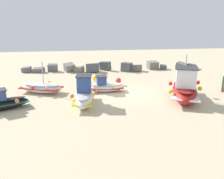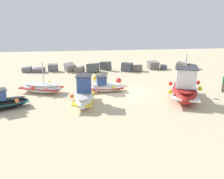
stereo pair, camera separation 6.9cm
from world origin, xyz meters
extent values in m
plane|color=beige|center=(0.00, 0.00, 0.00)|extent=(55.35, 55.35, 0.00)
ellipsoid|color=white|center=(-1.32, 0.67, 0.35)|extent=(3.12, 1.29, 0.79)
cube|color=maroon|center=(-1.32, 0.67, 0.39)|extent=(2.99, 1.30, 0.14)
ellipsoid|color=beige|center=(-1.32, 0.67, 0.65)|extent=(2.74, 1.11, 0.18)
cube|color=#2D4784|center=(-1.76, 0.66, 1.05)|extent=(0.85, 0.87, 0.69)
cube|color=#333338|center=(-1.76, 0.66, 1.43)|extent=(0.98, 1.00, 0.06)
sphere|color=yellow|center=(-0.76, -0.03, 0.55)|extent=(0.25, 0.25, 0.25)
sphere|color=orange|center=(-1.87, 1.36, 0.57)|extent=(0.25, 0.25, 0.25)
ellipsoid|color=black|center=(-9.28, -2.82, 0.38)|extent=(3.86, 2.66, 0.83)
cube|color=#1E6670|center=(-9.28, -2.82, 0.41)|extent=(3.73, 2.61, 0.14)
ellipsoid|color=black|center=(-9.28, -2.82, 0.69)|extent=(3.39, 2.31, 0.19)
sphere|color=orange|center=(-8.20, -3.16, 0.68)|extent=(0.31, 0.31, 0.31)
sphere|color=orange|center=(-9.58, -2.14, 0.67)|extent=(0.31, 0.31, 0.31)
ellipsoid|color=maroon|center=(4.67, -2.44, 0.62)|extent=(3.64, 5.44, 1.30)
cube|color=white|center=(4.67, -2.44, 0.68)|extent=(3.61, 5.27, 0.16)
ellipsoid|color=maroon|center=(4.67, -2.44, 1.14)|extent=(3.18, 4.78, 0.25)
cube|color=white|center=(4.47, -2.97, 1.97)|extent=(1.87, 1.84, 1.47)
cube|color=#333338|center=(4.47, -2.97, 2.74)|extent=(2.17, 2.14, 0.06)
cylinder|color=#B7B7BC|center=(4.90, -1.81, 2.42)|extent=(0.08, 0.08, 2.36)
sphere|color=red|center=(6.18, -1.58, 1.16)|extent=(0.34, 0.34, 0.34)
sphere|color=red|center=(3.76, -1.63, 1.16)|extent=(0.34, 0.34, 0.34)
sphere|color=yellow|center=(5.57, -3.24, 1.12)|extent=(0.34, 0.34, 0.34)
sphere|color=yellow|center=(3.15, -3.29, 0.99)|extent=(0.34, 0.34, 0.34)
ellipsoid|color=white|center=(-3.40, -2.63, 0.49)|extent=(1.90, 4.03, 1.05)
cube|color=gold|center=(-3.40, -2.63, 0.54)|extent=(1.89, 3.88, 0.15)
ellipsoid|color=beige|center=(-3.40, -2.63, 0.91)|extent=(1.64, 3.54, 0.22)
cube|color=#2D4784|center=(-3.36, -2.33, 1.59)|extent=(1.15, 1.23, 1.21)
cube|color=#333338|center=(-3.36, -2.33, 2.23)|extent=(1.33, 1.43, 0.06)
sphere|color=orange|center=(-4.29, -3.20, 0.90)|extent=(0.32, 0.32, 0.32)
sphere|color=#EA7F75|center=(-2.50, -2.06, 0.93)|extent=(0.32, 0.32, 0.32)
ellipsoid|color=white|center=(-7.06, 1.05, 0.42)|extent=(4.13, 2.84, 0.88)
cube|color=maroon|center=(-7.06, 1.05, 0.47)|extent=(4.00, 2.82, 0.10)
ellipsoid|color=beige|center=(-7.06, 1.05, 0.78)|extent=(3.63, 2.49, 0.16)
cylinder|color=#B7B7BC|center=(-6.81, 0.94, 1.81)|extent=(0.08, 0.08, 1.92)
sphere|color=#EA7F75|center=(-6.45, -0.12, 0.69)|extent=(0.27, 0.27, 0.27)
sphere|color=yellow|center=(-6.43, 1.70, 0.75)|extent=(0.27, 0.27, 0.27)
sphere|color=red|center=(-7.70, 0.39, 0.66)|extent=(0.27, 0.27, 0.27)
sphere|color=yellow|center=(-7.68, 2.21, 0.65)|extent=(0.27, 0.27, 0.27)
cylinder|color=brown|center=(8.91, -0.83, 0.41)|extent=(0.14, 0.14, 0.82)
cylinder|color=brown|center=(9.03, -0.93, 0.41)|extent=(0.14, 0.14, 0.82)
cylinder|color=#236B33|center=(8.97, -0.88, 1.11)|extent=(0.32, 0.32, 0.59)
cube|color=slate|center=(-9.93, 10.00, 0.28)|extent=(1.12, 1.14, 0.70)
cube|color=slate|center=(-8.45, 9.51, 0.27)|extent=(1.49, 1.13, 0.76)
cube|color=slate|center=(-6.83, 9.83, 0.44)|extent=(1.16, 0.94, 0.99)
cube|color=slate|center=(-4.83, 9.61, 0.46)|extent=(1.48, 1.67, 1.16)
cube|color=slate|center=(-3.70, 9.09, 0.31)|extent=(1.40, 1.26, 0.83)
cube|color=#4C5156|center=(-2.07, 8.99, 0.50)|extent=(1.67, 1.53, 1.25)
cube|color=#4C5156|center=(-0.45, 9.81, 0.51)|extent=(1.53, 1.44, 1.17)
cube|color=#4C5156|center=(2.05, 8.81, 0.52)|extent=(1.54, 1.47, 1.11)
cube|color=slate|center=(3.28, 8.85, 0.37)|extent=(1.47, 1.48, 0.94)
cube|color=slate|center=(5.60, 9.77, 0.46)|extent=(1.34, 1.37, 1.00)
cube|color=#4C5156|center=(6.86, 9.38, 0.27)|extent=(0.98, 1.00, 0.63)
cube|color=slate|center=(9.17, 9.19, 0.39)|extent=(1.59, 1.63, 1.04)
cube|color=#4C5156|center=(10.54, 9.17, 0.29)|extent=(1.46, 1.39, 0.77)
cylinder|color=#3F3F42|center=(0.07, 2.59, 0.09)|extent=(0.08, 0.08, 0.19)
sphere|color=red|center=(0.07, 2.59, 0.46)|extent=(0.54, 0.54, 0.54)
cylinder|color=#3F3F42|center=(-2.13, 4.38, 0.07)|extent=(0.08, 0.08, 0.15)
sphere|color=yellow|center=(-2.13, 4.38, 0.36)|extent=(0.42, 0.42, 0.42)
camera|label=1|loc=(-3.74, -21.34, 6.69)|focal=41.25mm
camera|label=2|loc=(-3.67, -21.35, 6.69)|focal=41.25mm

